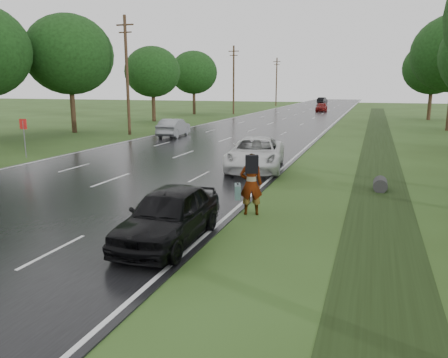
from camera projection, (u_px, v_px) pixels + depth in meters
road at (280, 120)px, 53.95m from camera, size 14.00×180.00×0.04m
edge_stripe_east at (336, 122)px, 51.80m from camera, size 0.12×180.00×0.01m
edge_stripe_west at (228, 119)px, 56.08m from camera, size 0.12×180.00×0.01m
center_line at (280, 120)px, 53.94m from camera, size 0.12×180.00×0.01m
drainage_ditch at (379, 157)px, 25.97m from camera, size 2.20×120.00×0.56m
road_sign at (24, 130)px, 25.78m from camera, size 0.50×0.06×2.30m
utility_pole_mid at (127, 74)px, 37.28m from camera, size 1.60×0.26×10.00m
utility_pole_far at (234, 79)px, 65.03m from camera, size 1.60×0.26×10.00m
utility_pole_distant at (276, 81)px, 92.78m from camera, size 1.60×0.26×10.00m
tree_east_f at (433, 68)px, 53.54m from camera, size 7.20×7.20×9.62m
tree_west_c at (69, 55)px, 38.76m from camera, size 7.80×7.80×10.43m
tree_west_d at (152, 72)px, 51.69m from camera, size 6.60×6.60×8.80m
tree_west_f at (194, 73)px, 64.76m from camera, size 7.00×7.00×9.29m
pedestrian at (250, 183)px, 14.37m from camera, size 1.07×0.82×2.06m
white_pickup at (256, 154)px, 22.13m from camera, size 3.48×6.09×1.60m
dark_sedan at (169, 215)px, 11.80m from camera, size 1.92×4.49×1.51m
silver_sedan at (174, 128)px, 36.50m from camera, size 2.06×4.66×1.49m
far_car_red at (321, 107)px, 72.68m from camera, size 2.25×4.75×1.34m
far_car_dark at (322, 100)px, 104.18m from camera, size 2.17×4.67×1.48m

